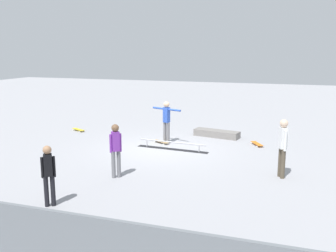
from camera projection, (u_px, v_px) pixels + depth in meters
name	position (u px, v px, depth m)	size (l,w,h in m)	color
ground_plane	(163.00, 148.00, 14.69)	(60.00, 60.00, 0.00)	#9E9EA3
grind_rail	(172.00, 146.00, 14.54)	(2.85, 0.46, 0.31)	black
skate_ledge	(217.00, 134.00, 16.60)	(1.98, 0.55, 0.29)	gray
skater_main	(167.00, 119.00, 15.35)	(1.32, 0.52, 1.70)	slate
skateboard_main	(161.00, 141.00, 15.49)	(0.80, 0.55, 0.09)	tan
bystander_white_shirt	(283.00, 145.00, 11.20)	(0.29, 0.38, 1.75)	brown
bystander_black_shirt	(48.00, 172.00, 9.15)	(0.32, 0.26, 1.51)	black
bystander_purple_shirt	(116.00, 148.00, 11.21)	(0.32, 0.30, 1.61)	slate
loose_skateboard_orange	(257.00, 144.00, 15.14)	(0.57, 0.79, 0.09)	orange
loose_skateboard_yellow	(78.00, 129.00, 17.80)	(0.80, 0.54, 0.09)	yellow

